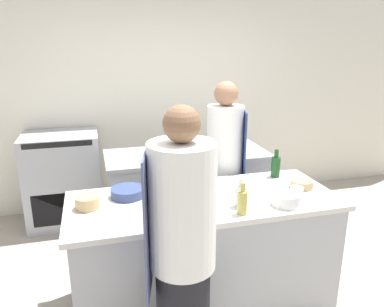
{
  "coord_description": "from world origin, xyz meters",
  "views": [
    {
      "loc": [
        -0.77,
        -2.47,
        2.04
      ],
      "look_at": [
        0.0,
        0.35,
        1.15
      ],
      "focal_mm": 35.0,
      "sensor_mm": 36.0,
      "label": 1
    }
  ],
  "objects_px": {
    "oven_range": "(64,179)",
    "bottle_olive_oil": "(241,195)",
    "chef_at_prep_near": "(182,255)",
    "bowl_wooden_salad": "(302,184)",
    "bowl_mixing_large": "(88,202)",
    "bottle_sauce": "(242,202)",
    "chef_at_stove": "(225,171)",
    "bottle_cooking_oil": "(173,187)",
    "bowl_prep_small": "(128,192)",
    "cup": "(297,192)",
    "bottle_vinegar": "(276,166)",
    "bottle_wine": "(200,192)",
    "bowl_ceramic_blue": "(287,199)",
    "stockpot": "(189,147)"
  },
  "relations": [
    {
      "from": "bottle_olive_oil",
      "to": "cup",
      "type": "bearing_deg",
      "value": 6.06
    },
    {
      "from": "bottle_wine",
      "to": "chef_at_prep_near",
      "type": "bearing_deg",
      "value": -115.44
    },
    {
      "from": "bottle_cooking_oil",
      "to": "bottle_sauce",
      "type": "relative_size",
      "value": 0.99
    },
    {
      "from": "bottle_cooking_oil",
      "to": "bottle_vinegar",
      "type": "bearing_deg",
      "value": 13.17
    },
    {
      "from": "chef_at_stove",
      "to": "bottle_vinegar",
      "type": "height_order",
      "value": "chef_at_stove"
    },
    {
      "from": "bowl_mixing_large",
      "to": "bowl_prep_small",
      "type": "relative_size",
      "value": 0.67
    },
    {
      "from": "stockpot",
      "to": "bottle_wine",
      "type": "bearing_deg",
      "value": -100.86
    },
    {
      "from": "oven_range",
      "to": "bottle_olive_oil",
      "type": "relative_size",
      "value": 4.98
    },
    {
      "from": "chef_at_stove",
      "to": "bowl_prep_small",
      "type": "xyz_separation_m",
      "value": [
        -0.95,
        -0.46,
        0.08
      ]
    },
    {
      "from": "chef_at_prep_near",
      "to": "chef_at_stove",
      "type": "relative_size",
      "value": 1.02
    },
    {
      "from": "bottle_sauce",
      "to": "bottle_vinegar",
      "type": "bearing_deg",
      "value": 47.18
    },
    {
      "from": "bowl_prep_small",
      "to": "chef_at_prep_near",
      "type": "bearing_deg",
      "value": -75.06
    },
    {
      "from": "bottle_vinegar",
      "to": "bowl_ceramic_blue",
      "type": "xyz_separation_m",
      "value": [
        -0.2,
        -0.56,
        -0.05
      ]
    },
    {
      "from": "chef_at_stove",
      "to": "cup",
      "type": "height_order",
      "value": "chef_at_stove"
    },
    {
      "from": "bowl_mixing_large",
      "to": "bowl_ceramic_blue",
      "type": "height_order",
      "value": "same"
    },
    {
      "from": "bowl_ceramic_blue",
      "to": "bowl_wooden_salad",
      "type": "distance_m",
      "value": 0.4
    },
    {
      "from": "bottle_olive_oil",
      "to": "cup",
      "type": "relative_size",
      "value": 2.16
    },
    {
      "from": "oven_range",
      "to": "bottle_olive_oil",
      "type": "xyz_separation_m",
      "value": [
        1.34,
        -1.97,
        0.46
      ]
    },
    {
      "from": "bottle_olive_oil",
      "to": "bottle_cooking_oil",
      "type": "relative_size",
      "value": 0.93
    },
    {
      "from": "chef_at_stove",
      "to": "bowl_mixing_large",
      "type": "xyz_separation_m",
      "value": [
        -1.24,
        -0.59,
        0.09
      ]
    },
    {
      "from": "bottle_sauce",
      "to": "cup",
      "type": "xyz_separation_m",
      "value": [
        0.51,
        0.17,
        -0.05
      ]
    },
    {
      "from": "bottle_sauce",
      "to": "bowl_ceramic_blue",
      "type": "relative_size",
      "value": 1.16
    },
    {
      "from": "chef_at_prep_near",
      "to": "bottle_vinegar",
      "type": "distance_m",
      "value": 1.42
    },
    {
      "from": "oven_range",
      "to": "cup",
      "type": "distance_m",
      "value": 2.68
    },
    {
      "from": "bottle_vinegar",
      "to": "stockpot",
      "type": "bearing_deg",
      "value": 126.39
    },
    {
      "from": "oven_range",
      "to": "stockpot",
      "type": "relative_size",
      "value": 4.19
    },
    {
      "from": "chef_at_stove",
      "to": "bottle_vinegar",
      "type": "distance_m",
      "value": 0.51
    },
    {
      "from": "stockpot",
      "to": "oven_range",
      "type": "bearing_deg",
      "value": 151.48
    },
    {
      "from": "bottle_olive_oil",
      "to": "bottle_wine",
      "type": "distance_m",
      "value": 0.3
    },
    {
      "from": "bowl_prep_small",
      "to": "cup",
      "type": "xyz_separation_m",
      "value": [
        1.24,
        -0.33,
        0.0
      ]
    },
    {
      "from": "bottle_vinegar",
      "to": "bowl_mixing_large",
      "type": "relative_size",
      "value": 1.43
    },
    {
      "from": "chef_at_stove",
      "to": "bottle_wine",
      "type": "height_order",
      "value": "chef_at_stove"
    },
    {
      "from": "oven_range",
      "to": "bowl_wooden_salad",
      "type": "xyz_separation_m",
      "value": [
        1.95,
        -1.77,
        0.41
      ]
    },
    {
      "from": "bottle_sauce",
      "to": "bowl_ceramic_blue",
      "type": "distance_m",
      "value": 0.37
    },
    {
      "from": "oven_range",
      "to": "bowl_mixing_large",
      "type": "relative_size",
      "value": 6.15
    },
    {
      "from": "bowl_prep_small",
      "to": "bowl_ceramic_blue",
      "type": "height_order",
      "value": "bowl_ceramic_blue"
    },
    {
      "from": "bottle_wine",
      "to": "bowl_mixing_large",
      "type": "xyz_separation_m",
      "value": [
        -0.79,
        0.13,
        -0.05
      ]
    },
    {
      "from": "chef_at_prep_near",
      "to": "bowl_wooden_salad",
      "type": "relative_size",
      "value": 9.62
    },
    {
      "from": "chef_at_prep_near",
      "to": "bowl_mixing_large",
      "type": "xyz_separation_m",
      "value": [
        -0.51,
        0.7,
        0.08
      ]
    },
    {
      "from": "bottle_cooking_oil",
      "to": "bowl_prep_small",
      "type": "xyz_separation_m",
      "value": [
        -0.33,
        0.12,
        -0.05
      ]
    },
    {
      "from": "bottle_cooking_oil",
      "to": "stockpot",
      "type": "height_order",
      "value": "bottle_cooking_oil"
    },
    {
      "from": "chef_at_stove",
      "to": "bottle_olive_oil",
      "type": "bearing_deg",
      "value": 3.5
    },
    {
      "from": "oven_range",
      "to": "bowl_mixing_large",
      "type": "xyz_separation_m",
      "value": [
        0.29,
        -1.72,
        0.42
      ]
    },
    {
      "from": "bowl_mixing_large",
      "to": "bottle_cooking_oil",
      "type": "bearing_deg",
      "value": 1.16
    },
    {
      "from": "bottle_olive_oil",
      "to": "bowl_prep_small",
      "type": "height_order",
      "value": "bottle_olive_oil"
    },
    {
      "from": "chef_at_prep_near",
      "to": "bottle_wine",
      "type": "distance_m",
      "value": 0.65
    },
    {
      "from": "bottle_vinegar",
      "to": "stockpot",
      "type": "xyz_separation_m",
      "value": [
        -0.57,
        0.78,
        0.0
      ]
    },
    {
      "from": "bowl_prep_small",
      "to": "cup",
      "type": "distance_m",
      "value": 1.28
    },
    {
      "from": "chef_at_prep_near",
      "to": "bottle_cooking_oil",
      "type": "height_order",
      "value": "chef_at_prep_near"
    },
    {
      "from": "bottle_sauce",
      "to": "bowl_mixing_large",
      "type": "xyz_separation_m",
      "value": [
        -1.02,
        0.37,
        -0.05
      ]
    }
  ]
}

